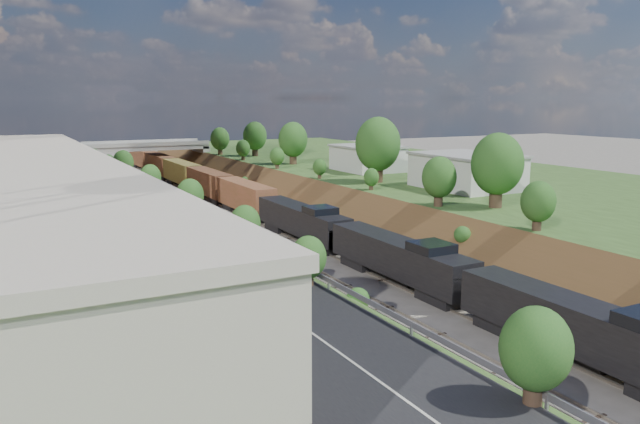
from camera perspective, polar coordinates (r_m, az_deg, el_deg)
platform_right at (r=91.75m, az=14.33°, el=1.59°), size 44.00×180.00×5.00m
embankment_left at (r=71.02m, az=-13.20°, el=-2.92°), size 10.00×180.00×10.00m
embankment_right at (r=79.27m, az=2.35°, el=-1.28°), size 10.00×180.00×10.00m
rail_left_track at (r=73.48m, az=-6.86°, el=-2.20°), size 1.58×180.00×0.18m
rail_right_track at (r=75.45m, az=-3.17°, el=-1.81°), size 1.58×180.00×0.18m
road at (r=69.09m, az=-16.97°, el=0.80°), size 8.00×180.00×0.10m
guardrail at (r=69.69m, az=-13.66°, el=1.46°), size 0.10×171.00×0.70m
overpass at (r=132.53m, az=-15.60°, el=5.19°), size 24.50×8.30×7.40m
white_building_near at (r=78.97m, az=13.23°, el=3.55°), size 9.00×12.00×4.00m
white_building_far at (r=96.28m, az=4.37°, el=4.86°), size 8.00×10.00×3.60m
tree_right_large at (r=65.55m, az=15.90°, el=4.19°), size 5.25×5.25×7.61m
tree_left_crest at (r=32.84m, az=3.20°, el=-5.46°), size 2.45×2.45×3.55m
freight_train at (r=92.99m, az=-8.28°, el=1.96°), size 3.02×137.80×4.55m
suv at (r=32.39m, az=-6.09°, el=-7.81°), size 3.97×6.32×1.63m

